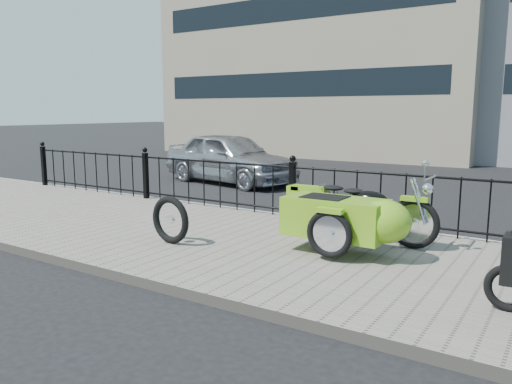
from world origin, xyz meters
The scene contains 8 objects.
ground centered at (0.00, 0.00, 0.00)m, with size 120.00×120.00×0.00m, color black.
sidewalk centered at (0.00, -0.50, 0.06)m, with size 30.00×3.80×0.12m, color slate.
curb centered at (0.00, 1.44, 0.06)m, with size 30.00×0.10×0.12m, color gray.
iron_fence centered at (0.00, 1.30, 0.59)m, with size 14.11×0.11×1.08m.
building_tan centered at (-6.00, 15.99, 6.00)m, with size 14.00×8.01×12.00m.
motorcycle_sidecar centered at (1.70, -0.19, 0.59)m, with size 2.28×1.48×0.98m.
spare_tire centered at (-0.58, -1.13, 0.45)m, with size 0.67×0.67×0.10m, color black.
sedan_car centered at (-3.83, 4.77, 0.69)m, with size 1.63×4.05×1.38m, color #AAACB1.
Camera 1 is at (4.07, -6.16, 1.95)m, focal length 35.00 mm.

